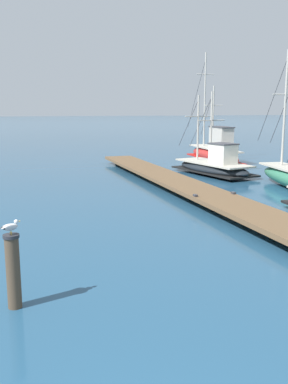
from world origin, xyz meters
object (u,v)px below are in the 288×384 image
at_px(fishing_boat_3, 215,152).
at_px(perched_seagull, 10,227).
at_px(mooring_piling, 13,270).
at_px(fishing_boat_1, 214,166).

height_order(fishing_boat_3, perched_seagull, fishing_boat_3).
bearing_deg(fishing_boat_3, mooring_piling, -124.41).
distance_m(fishing_boat_1, mooring_piling, 17.74).
bearing_deg(fishing_boat_1, fishing_boat_3, 64.48).
distance_m(fishing_boat_1, perched_seagull, 17.77).
relative_size(mooring_piling, perched_seagull, 3.98).
relative_size(fishing_boat_1, perched_seagull, 17.58).
bearing_deg(fishing_boat_3, fishing_boat_1, -115.52).
xyz_separation_m(fishing_boat_3, perched_seagull, (-12.93, -18.87, 0.79)).
relative_size(fishing_boat_3, perched_seagull, 24.72).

